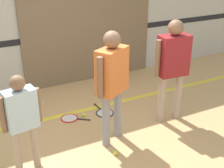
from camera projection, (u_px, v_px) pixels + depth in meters
ground_plane at (102, 139)px, 4.79m from camera, size 16.00×16.00×0.00m
wall_back at (50, 8)px, 5.99m from camera, size 16.00×0.07×3.20m
wall_panel at (89, 34)px, 6.51m from camera, size 2.85×0.05×2.01m
floor_stripe at (79, 111)px, 5.56m from camera, size 14.40×0.10×0.01m
person_instructor at (112, 76)px, 4.33m from camera, size 0.57×0.46×1.69m
person_student_left at (21, 114)px, 3.80m from camera, size 0.51×0.26×1.35m
person_student_right at (173, 61)px, 4.89m from camera, size 0.65×0.30×1.70m
racket_spare_on_floor at (70, 118)px, 5.32m from camera, size 0.50×0.43×0.03m
racket_second_spare at (104, 113)px, 5.50m from camera, size 0.34×0.57×0.03m
tennis_ball_near_instructor at (116, 153)px, 4.40m from camera, size 0.07×0.07×0.07m
tennis_ball_by_spare_racket at (84, 115)px, 5.38m from camera, size 0.07×0.07×0.07m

